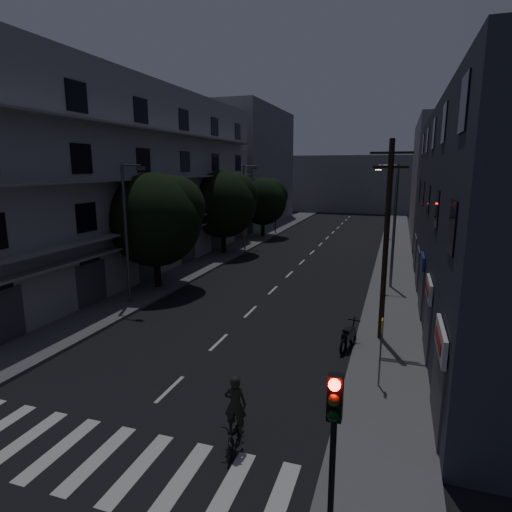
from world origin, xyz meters
The scene contains 23 objects.
ground centered at (0.00, 25.00, 0.00)m, with size 160.00×160.00×0.00m, color black.
sidewalk_left centered at (-7.50, 25.00, 0.07)m, with size 3.00×90.00×0.15m, color #565659.
sidewalk_right centered at (7.50, 25.00, 0.07)m, with size 3.00×90.00×0.15m, color #565659.
crosswalk centered at (0.00, -2.00, 0.00)m, with size 10.90×3.00×0.01m.
lane_markings centered at (0.00, 31.25, 0.01)m, with size 0.15×60.50×0.01m.
building_left centered at (-11.98, 18.00, 6.99)m, with size 7.00×36.00×14.00m.
building_right centered at (11.99, 14.00, 5.50)m, with size 6.19×28.00×11.00m.
building_far_left centered at (-12.00, 48.00, 8.00)m, with size 6.00×20.00×16.00m, color slate.
building_far_right centered at (12.00, 42.00, 6.50)m, with size 6.00×20.00×13.00m, color slate.
building_far_end centered at (0.00, 70.00, 5.00)m, with size 24.00×8.00×10.00m, color slate.
tree_near centered at (-7.33, 13.57, 4.83)m, with size 6.07×6.07×7.49m.
tree_mid centered at (-7.68, 25.82, 4.84)m, with size 6.10×6.10×7.51m.
tree_far centered at (-7.14, 36.25, 4.33)m, with size 5.40×5.40×6.67m.
traffic_signal_near centered at (6.61, -3.36, 3.10)m, with size 0.28×0.37×4.10m.
traffic_signal_far_right centered at (6.43, 39.28, 3.10)m, with size 0.28×0.37×4.10m.
traffic_signal_far_left centered at (-6.72, 39.77, 3.10)m, with size 0.28×0.37×4.10m.
street_lamp_left_near centered at (-7.10, 10.08, 4.60)m, with size 1.51×0.25×8.00m.
street_lamp_right centered at (7.22, 18.37, 4.60)m, with size 1.51×0.25×8.00m.
street_lamp_left_far centered at (-7.23, 30.24, 4.60)m, with size 1.51×0.25×8.00m.
utility_pole centered at (7.08, 9.04, 4.87)m, with size 1.80×0.24×9.00m.
bus_stop_sign centered at (7.22, 4.43, 1.89)m, with size 0.06×0.35×2.52m.
motorcycle centered at (5.77, 7.68, 0.52)m, with size 0.72×2.02×1.31m.
cyclist centered at (3.46, -0.30, 0.75)m, with size 0.85×1.82×2.22m.
Camera 1 is at (7.49, -10.56, 7.94)m, focal length 30.00 mm.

